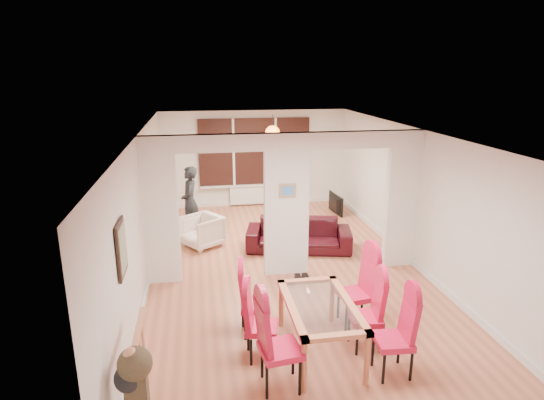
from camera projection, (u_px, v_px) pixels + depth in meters
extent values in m
cube|color=#BD6D4C|center=(286.00, 272.00, 8.48)|extent=(5.00, 9.00, 0.01)
cube|color=white|center=(286.00, 205.00, 8.12)|extent=(5.00, 0.18, 2.60)
cube|color=black|center=(255.00, 152.00, 12.27)|extent=(3.00, 0.08, 1.80)
cube|color=white|center=(255.00, 195.00, 12.57)|extent=(1.40, 0.08, 0.50)
sphere|color=orange|center=(272.00, 133.00, 11.06)|extent=(0.36, 0.36, 0.36)
cube|color=gray|center=(121.00, 249.00, 5.37)|extent=(0.04, 0.52, 0.67)
cube|color=#4C8CD8|center=(288.00, 191.00, 7.94)|extent=(0.30, 0.03, 0.25)
imported|color=black|center=(299.00, 235.00, 9.49)|extent=(2.29, 1.29, 0.63)
imported|color=silver|center=(202.00, 231.00, 9.64)|extent=(1.01, 1.02, 0.67)
imported|color=black|center=(190.00, 202.00, 10.16)|extent=(0.59, 0.40, 1.59)
imported|color=black|center=(332.00, 204.00, 11.89)|extent=(0.88, 0.19, 0.50)
cylinder|color=#143F19|center=(281.00, 216.00, 10.56)|extent=(0.06, 0.06, 0.25)
imported|color=#351712|center=(285.00, 218.00, 10.73)|extent=(0.23, 0.23, 0.06)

